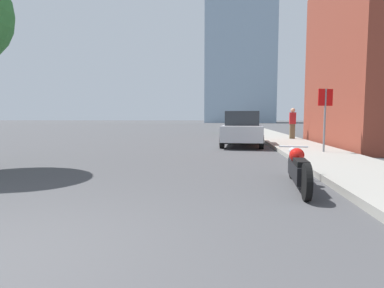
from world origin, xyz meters
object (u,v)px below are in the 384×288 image
Objects in this scene: parked_car_black at (232,121)px; pedestrian at (292,123)px; motorcycle at (298,168)px; parked_car_silver at (242,129)px; parked_car_green at (236,124)px; parked_car_yellow at (233,122)px; stop_sign at (325,109)px; parked_car_blue at (236,123)px.

parked_car_black is 2.34× the size of pedestrian.
parked_car_silver is (-0.70, 8.85, 0.46)m from motorcycle.
pedestrian is (3.15, -42.06, 0.30)m from parked_car_black.
pedestrian reaches higher than parked_car_green.
parked_car_yellow is 38.58m from stop_sign.
parked_car_yellow is 10.71m from parked_car_black.
parked_car_black is at bearing 93.26° from stop_sign.
stop_sign is at bearing -86.35° from parked_car_green.
parked_car_green reaches higher than motorcycle.
stop_sign is at bearing 73.44° from motorcycle.
parked_car_yellow is at bearing 84.49° from parked_car_green.
parked_car_black is 1.88× the size of stop_sign.
parked_car_silver is 1.04× the size of parked_car_black.
parked_car_black is at bearing 94.97° from parked_car_blue.
parked_car_green is 1.05× the size of parked_car_yellow.
stop_sign reaches higher than motorcycle.
parked_car_blue is at bearing 95.16° from stop_sign.
parked_car_yellow is at bearing 95.74° from motorcycle.
parked_car_black is (-0.10, 32.51, -0.08)m from parked_car_green.
parked_car_silver is at bearing 99.43° from motorcycle.
parked_car_blue reaches higher than motorcycle.
parked_car_black is 49.27m from stop_sign.
parked_car_silver is 4.73m from pedestrian.
motorcycle is at bearing -92.58° from parked_car_black.
stop_sign is at bearing -90.09° from parked_car_black.
parked_car_green is at bearing 96.54° from motorcycle.
stop_sign is (2.71, -16.67, 0.81)m from parked_car_green.
parked_car_blue is 2.53× the size of pedestrian.
parked_car_black is (-0.73, 54.45, 0.42)m from motorcycle.
parked_car_blue is 21.46m from parked_car_black.
parked_car_green is 1.02× the size of parked_car_black.
motorcycle is at bearing -93.92° from parked_car_green.
parked_car_black is at bearing 94.68° from parked_car_yellow.
motorcycle is 12.65m from pedestrian.
parked_car_blue is at bearing 92.43° from parked_car_silver.
parked_car_blue is at bearing 83.38° from parked_car_green.
parked_car_yellow is 31.50m from pedestrian.
pedestrian is (3.12, 3.54, 0.26)m from parked_car_silver.
parked_car_black is 42.18m from pedestrian.
motorcycle is 0.55× the size of parked_car_blue.
parked_car_silver is 45.60m from parked_car_black.
parked_car_silver is at bearing -131.40° from pedestrian.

